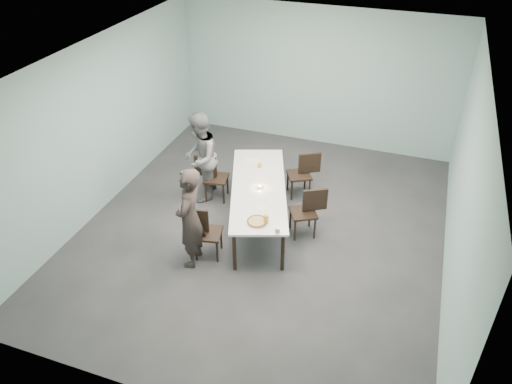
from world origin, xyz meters
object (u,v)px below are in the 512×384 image
(chair_near_right, at_px, (308,209))
(diner_near, at_px, (190,218))
(diner_far, at_px, (200,157))
(water_tumbler, at_px, (277,230))
(tealight, at_px, (260,187))
(table, at_px, (258,190))
(side_plate, at_px, (262,208))
(beer_glass, at_px, (266,219))
(chair_far_left, at_px, (212,175))
(chair_near_left, at_px, (203,229))
(chair_far_right, at_px, (303,171))
(pizza, at_px, (257,221))
(amber_tumbler, at_px, (260,165))

(chair_near_right, xyz_separation_m, diner_near, (-1.52, -1.31, 0.35))
(diner_far, distance_m, water_tumbler, 2.46)
(diner_near, xyz_separation_m, tealight, (0.68, 1.28, -0.08))
(table, bearing_deg, diner_near, -116.29)
(side_plate, bearing_deg, beer_glass, -63.13)
(tealight, bearing_deg, chair_far_left, 155.81)
(table, relative_size, chair_near_left, 3.16)
(beer_glass, bearing_deg, chair_near_right, 64.69)
(chair_far_right, bearing_deg, pizza, 55.99)
(chair_far_left, distance_m, water_tumbler, 2.36)
(beer_glass, bearing_deg, tealight, 114.59)
(chair_far_left, xyz_separation_m, pizza, (1.39, -1.42, 0.27))
(chair_far_left, bearing_deg, chair_near_left, -80.63)
(side_plate, height_order, water_tumbler, water_tumbler)
(chair_far_right, distance_m, amber_tumbler, 0.91)
(diner_far, relative_size, tealight, 30.54)
(chair_near_right, bearing_deg, table, -28.67)
(table, bearing_deg, chair_far_left, 156.38)
(pizza, xyz_separation_m, beer_glass, (0.13, 0.03, 0.06))
(pizza, distance_m, beer_glass, 0.15)
(chair_far_left, relative_size, chair_far_right, 1.00)
(diner_near, bearing_deg, chair_near_right, 123.56)
(pizza, bearing_deg, diner_far, 139.11)
(chair_far_left, height_order, side_plate, chair_far_left)
(table, height_order, tealight, tealight)
(tealight, bearing_deg, beer_glass, -65.41)
(chair_near_left, distance_m, chair_far_right, 2.47)
(table, height_order, water_tumbler, water_tumbler)
(diner_far, xyz_separation_m, water_tumbler, (1.94, -1.50, -0.06))
(diner_far, bearing_deg, chair_near_left, 13.79)
(chair_far_right, bearing_deg, beer_glass, 59.62)
(chair_near_left, bearing_deg, tealight, 49.05)
(chair_far_left, height_order, chair_far_right, same)
(diner_near, bearing_deg, diner_far, -167.22)
(water_tumbler, bearing_deg, amber_tumbler, 116.93)
(beer_glass, bearing_deg, chair_far_right, 88.51)
(diner_far, distance_m, tealight, 1.38)
(side_plate, bearing_deg, table, 114.77)
(table, xyz_separation_m, chair_near_left, (-0.55, -1.09, -0.19))
(diner_far, bearing_deg, amber_tumbler, 89.07)
(table, relative_size, beer_glass, 18.34)
(side_plate, height_order, amber_tumbler, amber_tumbler)
(chair_near_right, relative_size, beer_glass, 5.80)
(tealight, bearing_deg, chair_near_left, -118.78)
(table, xyz_separation_m, side_plate, (0.26, -0.56, 0.06))
(chair_near_left, xyz_separation_m, chair_far_right, (1.05, 2.24, 0.00))
(chair_near_left, distance_m, beer_glass, 1.06)
(diner_far, relative_size, amber_tumbler, 21.38)
(chair_near_right, xyz_separation_m, pizza, (-0.57, -0.95, 0.27))
(chair_near_right, bearing_deg, diner_far, -39.91)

